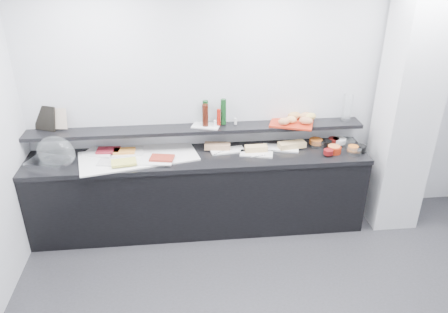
{
  "coord_description": "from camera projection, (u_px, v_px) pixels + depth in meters",
  "views": [
    {
      "loc": [
        -0.85,
        -2.44,
        2.97
      ],
      "look_at": [
        -0.45,
        1.45,
        1.0
      ],
      "focal_mm": 35.0,
      "sensor_mm": 36.0,
      "label": 1
    }
  ],
  "objects": [
    {
      "name": "sandwich_food_left",
      "position": [
        217.0,
        146.0,
        4.72
      ],
      "size": [
        0.29,
        0.14,
        0.06
      ],
      "primitive_type": "cube",
      "rotation": [
        0.0,
        0.0,
        -0.14
      ],
      "color": "tan",
      "rests_on": "sandwich_plate_left"
    },
    {
      "name": "column",
      "position": [
        407.0,
        110.0,
        4.57
      ],
      "size": [
        0.5,
        0.5,
        2.7
      ],
      "primitive_type": "cube",
      "color": "silver",
      "rests_on": "ground"
    },
    {
      "name": "bread_roll_n",
      "position": [
        294.0,
        116.0,
        4.81
      ],
      "size": [
        0.15,
        0.1,
        0.08
      ],
      "primitive_type": "ellipsoid",
      "rotation": [
        0.0,
        0.0,
        0.03
      ],
      "color": "#B98746",
      "rests_on": "bread_tray"
    },
    {
      "name": "platter_salmon",
      "position": [
        127.0,
        152.0,
        4.65
      ],
      "size": [
        0.36,
        0.25,
        0.01
      ],
      "primitive_type": "cube",
      "rotation": [
        0.0,
        0.0,
        0.07
      ],
      "color": "white",
      "rests_on": "linen_runner"
    },
    {
      "name": "framed_print",
      "position": [
        45.0,
        118.0,
        4.55
      ],
      "size": [
        0.25,
        0.17,
        0.26
      ],
      "primitive_type": "cube",
      "rotation": [
        -0.21,
        0.0,
        -0.43
      ],
      "color": "black",
      "rests_on": "wall_shelf"
    },
    {
      "name": "bowl_black_jam",
      "position": [
        326.0,
        144.0,
        4.8
      ],
      "size": [
        0.16,
        0.16,
        0.07
      ],
      "primitive_type": "cylinder",
      "rotation": [
        0.0,
        0.0,
        0.25
      ],
      "color": "black",
      "rests_on": "counter_top"
    },
    {
      "name": "linen_runner",
      "position": [
        138.0,
        156.0,
        4.59
      ],
      "size": [
        1.3,
        0.82,
        0.01
      ],
      "primitive_type": "cube",
      "rotation": [
        0.0,
        0.0,
        0.22
      ],
      "color": "white",
      "rests_on": "counter_top"
    },
    {
      "name": "carafe",
      "position": [
        347.0,
        108.0,
        4.77
      ],
      "size": [
        0.13,
        0.13,
        0.3
      ],
      "primitive_type": "cylinder",
      "rotation": [
        0.0,
        0.0,
        0.19
      ],
      "color": "white",
      "rests_on": "wall_shelf"
    },
    {
      "name": "sandwich_food_right",
      "position": [
        292.0,
        145.0,
        4.75
      ],
      "size": [
        0.31,
        0.16,
        0.06
      ],
      "primitive_type": "cube",
      "rotation": [
        0.0,
        0.0,
        0.16
      ],
      "color": "tan",
      "rests_on": "sandwich_plate_right"
    },
    {
      "name": "bread_roll_se",
      "position": [
        306.0,
        121.0,
        4.67
      ],
      "size": [
        0.17,
        0.14,
        0.08
      ],
      "primitive_type": "ellipsoid",
      "rotation": [
        0.0,
        0.0,
        -0.37
      ],
      "color": "#B67045",
      "rests_on": "bread_tray"
    },
    {
      "name": "buffet_cabinet",
      "position": [
        199.0,
        194.0,
        4.83
      ],
      "size": [
        3.6,
        0.6,
        0.85
      ],
      "primitive_type": "cube",
      "color": "black",
      "rests_on": "ground"
    },
    {
      "name": "sandwich_plate_right",
      "position": [
        280.0,
        148.0,
        4.77
      ],
      "size": [
        0.42,
        0.26,
        0.01
      ],
      "primitive_type": "cube",
      "rotation": [
        0.0,
        0.0,
        -0.26
      ],
      "color": "white",
      "rests_on": "counter_top"
    },
    {
      "name": "food_salmon",
      "position": [
        124.0,
        151.0,
        4.63
      ],
      "size": [
        0.22,
        0.14,
        0.02
      ],
      "primitive_type": "cube",
      "rotation": [
        0.0,
        0.0,
        -0.0
      ],
      "color": "orange",
      "rests_on": "platter_salmon"
    },
    {
      "name": "platter_meat_b",
      "position": [
        157.0,
        160.0,
        4.47
      ],
      "size": [
        0.36,
        0.27,
        0.01
      ],
      "primitive_type": "cube",
      "rotation": [
        0.0,
        0.0,
        -0.13
      ],
      "color": "white",
      "rests_on": "linen_runner"
    },
    {
      "name": "cloche_base",
      "position": [
        49.0,
        162.0,
        4.44
      ],
      "size": [
        0.47,
        0.39,
        0.04
      ],
      "primitive_type": "cube",
      "rotation": [
        0.0,
        0.0,
        -0.35
      ],
      "color": "silver",
      "rests_on": "counter_top"
    },
    {
      "name": "print_art",
      "position": [
        57.0,
        119.0,
        4.54
      ],
      "size": [
        0.21,
        0.08,
        0.22
      ],
      "primitive_type": "cube",
      "rotation": [
        -0.21,
        0.0,
        -0.13
      ],
      "color": "tan",
      "rests_on": "framed_print"
    },
    {
      "name": "fill_red_jam",
      "position": [
        328.0,
        152.0,
        4.59
      ],
      "size": [
        0.13,
        0.13,
        0.05
      ],
      "primitive_type": "cylinder",
      "rotation": [
        0.0,
        0.0,
        0.36
      ],
      "color": "#620E0F",
      "rests_on": "bowl_red_jam"
    },
    {
      "name": "bottle_hot",
      "position": [
        219.0,
        117.0,
        4.65
      ],
      "size": [
        0.04,
        0.04,
        0.18
      ],
      "primitive_type": "cylinder",
      "rotation": [
        0.0,
        0.0,
        0.03
      ],
      "color": "#A3170B",
      "rests_on": "condiment_tray"
    },
    {
      "name": "bottle_green_a",
      "position": [
        206.0,
        112.0,
        4.67
      ],
      "size": [
        0.08,
        0.08,
        0.26
      ],
      "primitive_type": "cylinder",
      "rotation": [
        0.0,
        0.0,
        0.33
      ],
      "color": "#0F3717",
      "rests_on": "condiment_tray"
    },
    {
      "name": "platter_cheese",
      "position": [
        111.0,
        162.0,
        4.43
      ],
      "size": [
        0.28,
        0.21,
        0.01
      ],
      "primitive_type": "cube",
      "rotation": [
        0.0,
        0.0,
        -0.16
      ],
      "color": "silver",
      "rests_on": "linen_runner"
    },
    {
      "name": "bowl_red_jam",
      "position": [
        334.0,
        150.0,
        4.66
      ],
      "size": [
        0.18,
        0.18,
        0.07
      ],
      "primitive_type": "cylinder",
      "rotation": [
        0.0,
        0.0,
        0.28
      ],
      "color": "maroon",
      "rests_on": "counter_top"
    },
    {
      "name": "food_meat_a",
      "position": [
        108.0,
        150.0,
        4.64
      ],
      "size": [
        0.25,
        0.17,
        0.02
      ],
      "primitive_type": "cube",
      "rotation": [
        0.0,
        0.0,
        -0.06
      ],
      "color": "maroon",
      "rests_on": "platter_meat_a"
    },
    {
      "name": "bread_tray",
      "position": [
        292.0,
        123.0,
        4.74
      ],
      "size": [
        0.53,
        0.45,
        0.02
      ],
      "primitive_type": "cube",
      "rotation": [
        0.0,
        0.0,
        -0.35
      ],
      "color": "#A92612",
      "rests_on": "wall_shelf"
    },
    {
      "name": "bottle_green_b",
      "position": [
        223.0,
        112.0,
        4.65
      ],
      "size": [
        0.08,
        0.08,
        0.28
      ],
      "primitive_type": "cylinder",
      "rotation": [
        0.0,
        0.0,
        -0.37
      ],
      "color": "#103B17",
      "rests_on": "condiment_tray"
    },
    {
      "name": "sandwich_plate_mid",
      "position": [
        256.0,
        154.0,
        4.64
      ],
      "size": [
        0.37,
        0.22,
        0.01
      ],
      "primitive_type": "cube",
      "rotation": [
        0.0,
        0.0,
        -0.23
      ],
      "color": "silver",
      "rests_on": "counter_top"
    },
    {
      "name": "bread_roll_ne",
      "position": [
        305.0,
        116.0,
        4.8
      ],
      "size": [
        0.17,
        0.14,
        0.08
      ],
      "primitive_type": "ellipsoid",
      "rotation": [
        0.0,
        0.0,
        0.38
      ],
      "color": "#C3804A",
      "rests_on": "bread_tray"
    },
    {
      "name": "bottle_brown",
      "position": [
        205.0,
        115.0,
        4.62
      ],
      "size": [
        0.06,
        0.06,
        0.24
      ],
      "primitive_type": "cylinder",
      "rotation": [
        0.0,
        0.0,
        -0.01
      ],
      "color": "#37120A",
      "rests_on": "condiment_tray"
    },
    {
      "name": "bowl_black_fruit",
      "position": [
        360.0,
        149.0,
        4.69
      ],
      "size": [
        0.13,
        0.13,
        0.07
      ],
      "primitive_type": "cylinder",
      "rotation": [
        0.0,
        0.0,
        0.04
      ],
      "color": "black",
      "rests_on": "counter_top"
    },
    {
      "name": "tongs_left",
      "position": [
        219.0,
        152.0,
        4.64
      ],
      "size": [
        0.13,
        0.1,
        0.01
      ],
      "primitive_type": "cylinder",
      "rotation": [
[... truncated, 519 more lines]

